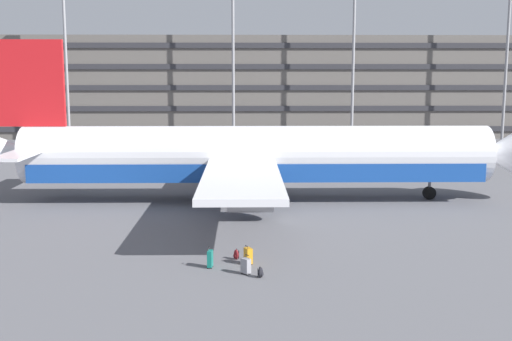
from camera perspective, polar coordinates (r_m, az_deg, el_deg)
The scene contains 12 objects.
ground_plane at distance 44.44m, azimuth 6.70°, elevation -2.68°, with size 600.00×600.00×0.00m, color #5B5B60.
terminal_structure at distance 93.53m, azimuth 2.60°, elevation 7.63°, with size 150.74×17.71×13.85m.
airliner at distance 43.68m, azimuth -0.48°, elevation 1.26°, with size 38.41×30.85×11.05m.
light_mast_left at distance 83.20m, azimuth -16.88°, elevation 10.37°, with size 1.80×0.50×19.95m.
light_mast_center_left at distance 80.29m, azimuth -2.10°, elevation 12.31°, with size 1.80×0.50×24.03m.
light_mast_center_right at distance 81.56m, azimuth 8.89°, elevation 13.10°, with size 1.80×0.50×26.62m.
light_mast_right at distance 86.89m, azimuth 21.86°, elevation 11.00°, with size 1.80×0.50×22.76m.
suitcase_upright at distance 28.07m, azimuth -0.93°, elevation -8.63°, with size 0.48×0.48×0.87m.
suitcase_orange at distance 29.45m, azimuth -0.71°, elevation -7.72°, with size 0.43×0.52×0.90m.
suitcase_silver at distance 29.01m, azimuth -4.18°, elevation -7.97°, with size 0.27×0.43×0.98m.
backpack_red at distance 27.64m, azimuth 0.43°, elevation -9.25°, with size 0.31×0.40×0.52m.
backpack_navy at distance 30.24m, azimuth -1.82°, elevation -7.63°, with size 0.33×0.38×0.54m.
Camera 1 is at (-6.02, -43.15, 8.78)m, focal length 44.11 mm.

